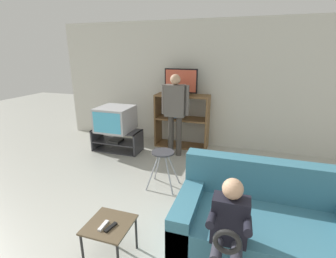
{
  "coord_description": "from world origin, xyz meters",
  "views": [
    {
      "loc": [
        0.96,
        -0.91,
        1.97
      ],
      "look_at": [
        -0.07,
        2.3,
        0.9
      ],
      "focal_mm": 26.0,
      "sensor_mm": 36.0,
      "label": 1
    }
  ],
  "objects_px": {
    "television_flat": "(181,82)",
    "remote_control_white": "(103,226)",
    "folding_stool": "(163,158)",
    "couch": "(264,226)",
    "television_main": "(115,119)",
    "person_seated_child": "(229,230)",
    "tv_stand": "(117,140)",
    "snack_table": "(109,228)",
    "remote_control_black": "(111,227)",
    "media_shelf": "(182,121)",
    "person_standing_adult": "(175,108)"
  },
  "relations": [
    {
      "from": "media_shelf",
      "to": "remote_control_black",
      "type": "height_order",
      "value": "media_shelf"
    },
    {
      "from": "folding_stool",
      "to": "remote_control_black",
      "type": "xyz_separation_m",
      "value": [
        -0.0,
        -1.49,
        -0.06
      ]
    },
    {
      "from": "folding_stool",
      "to": "person_seated_child",
      "type": "distance_m",
      "value": 1.77
    },
    {
      "from": "folding_stool",
      "to": "remote_control_black",
      "type": "height_order",
      "value": "folding_stool"
    },
    {
      "from": "television_flat",
      "to": "remote_control_white",
      "type": "distance_m",
      "value": 3.36
    },
    {
      "from": "tv_stand",
      "to": "couch",
      "type": "relative_size",
      "value": 0.57
    },
    {
      "from": "tv_stand",
      "to": "remote_control_black",
      "type": "xyz_separation_m",
      "value": [
        1.38,
        -2.56,
        0.19
      ]
    },
    {
      "from": "television_main",
      "to": "remote_control_white",
      "type": "bearing_deg",
      "value": -62.97
    },
    {
      "from": "television_main",
      "to": "media_shelf",
      "type": "height_order",
      "value": "media_shelf"
    },
    {
      "from": "tv_stand",
      "to": "snack_table",
      "type": "distance_m",
      "value": 2.85
    },
    {
      "from": "television_main",
      "to": "snack_table",
      "type": "height_order",
      "value": "television_main"
    },
    {
      "from": "folding_stool",
      "to": "person_standing_adult",
      "type": "bearing_deg",
      "value": 98.19
    },
    {
      "from": "media_shelf",
      "to": "remote_control_white",
      "type": "height_order",
      "value": "media_shelf"
    },
    {
      "from": "remote_control_white",
      "to": "person_standing_adult",
      "type": "xyz_separation_m",
      "value": [
        -0.1,
        2.72,
        0.55
      ]
    },
    {
      "from": "television_flat",
      "to": "remote_control_black",
      "type": "height_order",
      "value": "television_flat"
    },
    {
      "from": "television_flat",
      "to": "remote_control_white",
      "type": "xyz_separation_m",
      "value": [
        0.12,
        -3.21,
        -0.97
      ]
    },
    {
      "from": "tv_stand",
      "to": "folding_stool",
      "type": "bearing_deg",
      "value": -37.97
    },
    {
      "from": "television_main",
      "to": "remote_control_black",
      "type": "xyz_separation_m",
      "value": [
        1.39,
        -2.56,
        -0.27
      ]
    },
    {
      "from": "folding_stool",
      "to": "person_seated_child",
      "type": "bearing_deg",
      "value": -53.38
    },
    {
      "from": "media_shelf",
      "to": "couch",
      "type": "height_order",
      "value": "media_shelf"
    },
    {
      "from": "couch",
      "to": "remote_control_white",
      "type": "bearing_deg",
      "value": -156.77
    },
    {
      "from": "remote_control_black",
      "to": "person_standing_adult",
      "type": "height_order",
      "value": "person_standing_adult"
    },
    {
      "from": "remote_control_black",
      "to": "person_seated_child",
      "type": "height_order",
      "value": "person_seated_child"
    },
    {
      "from": "couch",
      "to": "person_seated_child",
      "type": "xyz_separation_m",
      "value": [
        -0.32,
        -0.55,
        0.31
      ]
    },
    {
      "from": "television_main",
      "to": "couch",
      "type": "distance_m",
      "value": 3.4
    },
    {
      "from": "folding_stool",
      "to": "person_seated_child",
      "type": "height_order",
      "value": "person_seated_child"
    },
    {
      "from": "media_shelf",
      "to": "snack_table",
      "type": "xyz_separation_m",
      "value": [
        0.12,
        -3.17,
        -0.23
      ]
    },
    {
      "from": "television_flat",
      "to": "person_standing_adult",
      "type": "height_order",
      "value": "television_flat"
    },
    {
      "from": "folding_stool",
      "to": "couch",
      "type": "distance_m",
      "value": 1.63
    },
    {
      "from": "media_shelf",
      "to": "folding_stool",
      "type": "xyz_separation_m",
      "value": [
        0.17,
        -1.73,
        -0.11
      ]
    },
    {
      "from": "person_seated_child",
      "to": "media_shelf",
      "type": "bearing_deg",
      "value": 111.22
    },
    {
      "from": "remote_control_black",
      "to": "remote_control_white",
      "type": "distance_m",
      "value": 0.08
    },
    {
      "from": "television_flat",
      "to": "media_shelf",
      "type": "bearing_deg",
      "value": 4.98
    },
    {
      "from": "person_seated_child",
      "to": "person_standing_adult",
      "type": "bearing_deg",
      "value": 114.93
    },
    {
      "from": "person_seated_child",
      "to": "television_flat",
      "type": "bearing_deg",
      "value": 111.78
    },
    {
      "from": "remote_control_black",
      "to": "person_seated_child",
      "type": "distance_m",
      "value": 1.07
    },
    {
      "from": "person_seated_child",
      "to": "television_main",
      "type": "bearing_deg",
      "value": 134.38
    },
    {
      "from": "snack_table",
      "to": "person_standing_adult",
      "type": "xyz_separation_m",
      "value": [
        -0.13,
        2.67,
        0.61
      ]
    },
    {
      "from": "media_shelf",
      "to": "person_seated_child",
      "type": "bearing_deg",
      "value": -68.78
    },
    {
      "from": "television_main",
      "to": "couch",
      "type": "xyz_separation_m",
      "value": [
        2.76,
        -1.94,
        -0.4
      ]
    },
    {
      "from": "media_shelf",
      "to": "couch",
      "type": "relative_size",
      "value": 0.65
    },
    {
      "from": "television_main",
      "to": "person_seated_child",
      "type": "xyz_separation_m",
      "value": [
        2.44,
        -2.49,
        -0.08
      ]
    },
    {
      "from": "couch",
      "to": "folding_stool",
      "type": "bearing_deg",
      "value": 147.85
    },
    {
      "from": "television_flat",
      "to": "couch",
      "type": "relative_size",
      "value": 0.39
    },
    {
      "from": "snack_table",
      "to": "person_standing_adult",
      "type": "distance_m",
      "value": 2.74
    },
    {
      "from": "tv_stand",
      "to": "television_flat",
      "type": "bearing_deg",
      "value": 28.9
    },
    {
      "from": "tv_stand",
      "to": "television_flat",
      "type": "height_order",
      "value": "television_flat"
    },
    {
      "from": "television_main",
      "to": "media_shelf",
      "type": "distance_m",
      "value": 1.39
    },
    {
      "from": "television_main",
      "to": "person_seated_child",
      "type": "height_order",
      "value": "person_seated_child"
    },
    {
      "from": "remote_control_black",
      "to": "media_shelf",
      "type": "bearing_deg",
      "value": 107.02
    }
  ]
}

